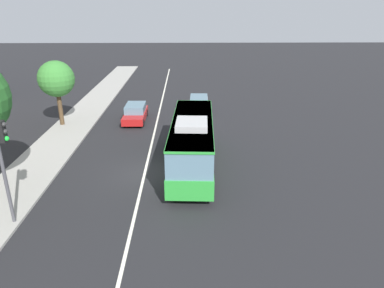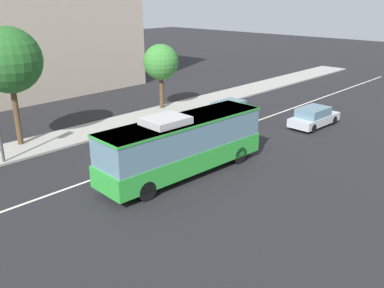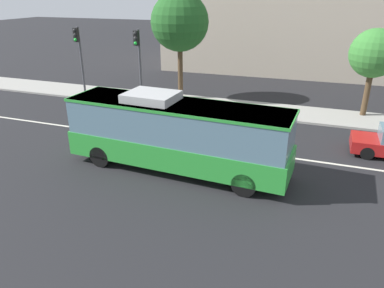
{
  "view_description": "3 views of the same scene",
  "coord_description": "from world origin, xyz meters",
  "px_view_note": "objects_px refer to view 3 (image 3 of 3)",
  "views": [
    {
      "loc": [
        -19.71,
        -2.55,
        9.72
      ],
      "look_at": [
        1.86,
        -2.96,
        1.21
      ],
      "focal_mm": 33.21,
      "sensor_mm": 36.0,
      "label": 1
    },
    {
      "loc": [
        -13.81,
        -17.62,
        9.21
      ],
      "look_at": [
        2.33,
        -2.29,
        1.2
      ],
      "focal_mm": 38.59,
      "sensor_mm": 36.0,
      "label": 2
    },
    {
      "loc": [
        6.59,
        -16.66,
        7.52
      ],
      "look_at": [
        1.63,
        -2.92,
        1.32
      ],
      "focal_mm": 33.85,
      "sensor_mm": 36.0,
      "label": 3
    }
  ],
  "objects_px": {
    "transit_bus": "(176,132)",
    "street_tree_kerbside_left": "(180,22)",
    "traffic_light_near_corner": "(138,54)",
    "traffic_light_mid_block": "(79,50)",
    "street_tree_kerbside_centre": "(374,54)"
  },
  "relations": [
    {
      "from": "transit_bus",
      "to": "traffic_light_near_corner",
      "type": "bearing_deg",
      "value": 129.11
    },
    {
      "from": "transit_bus",
      "to": "street_tree_kerbside_left",
      "type": "bearing_deg",
      "value": 113.56
    },
    {
      "from": "transit_bus",
      "to": "traffic_light_near_corner",
      "type": "distance_m",
      "value": 10.58
    },
    {
      "from": "street_tree_kerbside_left",
      "to": "transit_bus",
      "type": "bearing_deg",
      "value": -69.31
    },
    {
      "from": "traffic_light_near_corner",
      "to": "street_tree_kerbside_left",
      "type": "distance_m",
      "value": 3.73
    },
    {
      "from": "traffic_light_near_corner",
      "to": "street_tree_kerbside_left",
      "type": "xyz_separation_m",
      "value": [
        2.08,
        2.41,
        1.95
      ]
    },
    {
      "from": "transit_bus",
      "to": "street_tree_kerbside_centre",
      "type": "xyz_separation_m",
      "value": [
        8.5,
        10.97,
        2.2
      ]
    },
    {
      "from": "street_tree_kerbside_left",
      "to": "street_tree_kerbside_centre",
      "type": "height_order",
      "value": "street_tree_kerbside_left"
    },
    {
      "from": "traffic_light_mid_block",
      "to": "street_tree_kerbside_left",
      "type": "distance_m",
      "value": 7.58
    },
    {
      "from": "traffic_light_near_corner",
      "to": "traffic_light_mid_block",
      "type": "xyz_separation_m",
      "value": [
        -4.91,
        0.21,
        0.0
      ]
    },
    {
      "from": "transit_bus",
      "to": "street_tree_kerbside_left",
      "type": "xyz_separation_m",
      "value": [
        -4.09,
        10.83,
        3.7
      ]
    },
    {
      "from": "traffic_light_near_corner",
      "to": "traffic_light_mid_block",
      "type": "bearing_deg",
      "value": -90.48
    },
    {
      "from": "traffic_light_mid_block",
      "to": "street_tree_kerbside_centre",
      "type": "xyz_separation_m",
      "value": [
        19.57,
        2.34,
        0.45
      ]
    },
    {
      "from": "transit_bus",
      "to": "traffic_light_mid_block",
      "type": "bearing_deg",
      "value": 144.94
    },
    {
      "from": "traffic_light_near_corner",
      "to": "street_tree_kerbside_centre",
      "type": "height_order",
      "value": "street_tree_kerbside_centre"
    }
  ]
}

